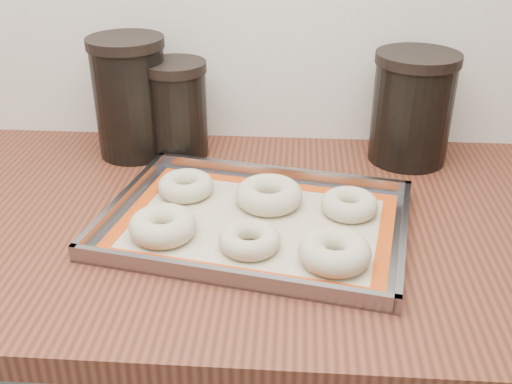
# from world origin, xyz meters

# --- Properties ---
(countertop) EXTENTS (3.06, 0.68, 0.04)m
(countertop) POSITION_xyz_m (0.00, 1.68, 0.88)
(countertop) COLOR brown
(countertop) RESTS_ON cabinet
(baking_tray) EXTENTS (0.51, 0.41, 0.03)m
(baking_tray) POSITION_xyz_m (-0.06, 1.64, 0.91)
(baking_tray) COLOR gray
(baking_tray) RESTS_ON countertop
(baking_mat) EXTENTS (0.47, 0.36, 0.00)m
(baking_mat) POSITION_xyz_m (-0.06, 1.64, 0.90)
(baking_mat) COLOR #C6B793
(baking_mat) RESTS_ON baking_tray
(bagel_front_left) EXTENTS (0.13, 0.13, 0.04)m
(bagel_front_left) POSITION_xyz_m (-0.20, 1.59, 0.92)
(bagel_front_left) COLOR #C3B997
(bagel_front_left) RESTS_ON baking_mat
(bagel_front_mid) EXTENTS (0.11, 0.11, 0.03)m
(bagel_front_mid) POSITION_xyz_m (-0.06, 1.57, 0.92)
(bagel_front_mid) COLOR #C3B997
(bagel_front_mid) RESTS_ON baking_mat
(bagel_front_right) EXTENTS (0.13, 0.13, 0.04)m
(bagel_front_right) POSITION_xyz_m (0.06, 1.54, 0.92)
(bagel_front_right) COLOR #C3B997
(bagel_front_right) RESTS_ON baking_mat
(bagel_back_left) EXTENTS (0.12, 0.12, 0.03)m
(bagel_back_left) POSITION_xyz_m (-0.18, 1.73, 0.92)
(bagel_back_left) COLOR #C3B997
(bagel_back_left) RESTS_ON baking_mat
(bagel_back_mid) EXTENTS (0.14, 0.14, 0.04)m
(bagel_back_mid) POSITION_xyz_m (-0.04, 1.70, 0.92)
(bagel_back_mid) COLOR #C3B997
(bagel_back_mid) RESTS_ON baking_mat
(bagel_back_right) EXTENTS (0.09, 0.09, 0.03)m
(bagel_back_right) POSITION_xyz_m (0.09, 1.68, 0.92)
(bagel_back_right) COLOR #C3B997
(bagel_back_right) RESTS_ON baking_mat
(canister_left) EXTENTS (0.14, 0.14, 0.23)m
(canister_left) POSITION_xyz_m (-0.32, 1.90, 1.01)
(canister_left) COLOR black
(canister_left) RESTS_ON countertop
(canister_mid) EXTENTS (0.12, 0.12, 0.18)m
(canister_mid) POSITION_xyz_m (-0.23, 1.90, 0.99)
(canister_mid) COLOR black
(canister_mid) RESTS_ON countertop
(canister_right) EXTENTS (0.15, 0.15, 0.21)m
(canister_right) POSITION_xyz_m (0.21, 1.91, 1.00)
(canister_right) COLOR black
(canister_right) RESTS_ON countertop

